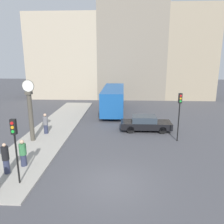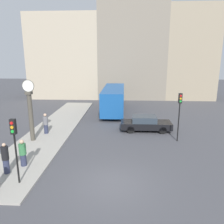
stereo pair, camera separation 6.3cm
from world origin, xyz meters
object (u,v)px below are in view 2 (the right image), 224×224
Objects in this scene: pedestrian_green_hoodie at (23,153)px; bus_distant at (114,98)px; pedestrian_black_jacket at (5,158)px; pedestrian_grey_jacket at (46,124)px; sedan_car at (145,123)px; street_clock at (30,112)px; traffic_light_far at (180,107)px; traffic_light_near at (14,138)px.

bus_distant is at bearing 72.02° from pedestrian_green_hoodie.
pedestrian_black_jacket is 1.02× the size of pedestrian_grey_jacket.
bus_distant is 16.27m from pedestrian_black_jacket.
sedan_car is 7.95m from bus_distant.
pedestrian_black_jacket reaches higher than pedestrian_green_hoodie.
street_clock is 2.70× the size of pedestrian_grey_jacket.
pedestrian_black_jacket is 6.68m from pedestrian_grey_jacket.
traffic_light_far is at bearing -60.49° from bus_distant.
traffic_light_far is at bearing 25.31° from pedestrian_green_hoodie.
bus_distant is at bearing 75.88° from traffic_light_near.
bus_distant reaches higher than pedestrian_green_hoodie.
pedestrian_grey_jacket is (-5.37, -8.71, -0.70)m from bus_distant.
traffic_light_near is at bearing -128.71° from sedan_car.
traffic_light_near is at bearing -80.53° from pedestrian_grey_jacket.
traffic_light_near is 0.90× the size of traffic_light_far.
pedestrian_black_jacket is at bearing -88.88° from pedestrian_grey_jacket.
sedan_car is 8.69m from pedestrian_grey_jacket.
street_clock reaches higher than traffic_light_far.
street_clock is (-5.86, -10.36, 0.73)m from bus_distant.
pedestrian_grey_jacket is (0.48, 1.65, -1.43)m from street_clock.
street_clock reaches higher than pedestrian_grey_jacket.
street_clock is at bearing -176.50° from traffic_light_far.
traffic_light_far reaches higher than bus_distant.
street_clock is at bearing 106.41° from traffic_light_near.
street_clock is at bearing -160.85° from sedan_car.
pedestrian_green_hoodie is 5.81m from pedestrian_grey_jacket.
traffic_light_near reaches higher than sedan_car.
traffic_light_far reaches higher than sedan_car.
traffic_light_near reaches higher than pedestrian_grey_jacket.
street_clock is 4.53m from pedestrian_green_hoodie.
pedestrian_green_hoodie is at bearing 107.90° from traffic_light_near.
traffic_light_near is 11.66m from traffic_light_far.
sedan_car is 0.95× the size of street_clock.
traffic_light_far reaches higher than pedestrian_black_jacket.
pedestrian_black_jacket is (-8.43, -8.17, 0.29)m from sedan_car.
traffic_light_near reaches higher than pedestrian_black_jacket.
traffic_light_far reaches higher than pedestrian_grey_jacket.
bus_distant is 11.16m from traffic_light_far.
pedestrian_green_hoodie is (1.16, -4.12, -1.49)m from street_clock.
pedestrian_grey_jacket reaches higher than sedan_car.
street_clock is 2.90× the size of pedestrian_green_hoodie.
pedestrian_grey_jacket is (-0.13, 6.68, -0.02)m from pedestrian_black_jacket.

